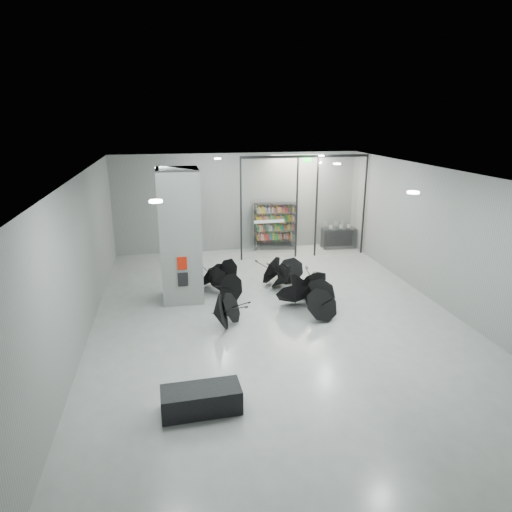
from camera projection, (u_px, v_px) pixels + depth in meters
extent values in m
plane|color=gray|center=(277.00, 319.00, 12.54)|extent=(14.00, 14.00, 0.00)
cube|color=slate|center=(279.00, 175.00, 11.34)|extent=(10.00, 14.00, 0.02)
cube|color=slate|center=(238.00, 203.00, 18.50)|extent=(10.00, 0.02, 4.00)
cube|color=slate|center=(416.00, 415.00, 5.39)|extent=(10.00, 0.02, 4.00)
cube|color=slate|center=(80.00, 262.00, 11.03)|extent=(0.02, 14.00, 4.00)
cube|color=slate|center=(448.00, 241.00, 12.86)|extent=(0.02, 14.00, 4.00)
cube|color=slate|center=(180.00, 236.00, 13.36)|extent=(1.20, 1.20, 4.00)
cube|color=#A50A07|center=(182.00, 263.00, 12.97)|extent=(0.28, 0.04, 0.38)
cube|color=black|center=(183.00, 279.00, 13.12)|extent=(0.30, 0.03, 0.42)
cube|color=#0CE533|center=(307.00, 160.00, 16.80)|extent=(0.30, 0.06, 0.15)
cube|color=silver|center=(269.00, 209.00, 17.27)|extent=(2.20, 0.02, 3.95)
cube|color=silver|center=(341.00, 206.00, 17.81)|extent=(2.00, 0.02, 3.95)
cube|color=black|center=(241.00, 210.00, 17.07)|extent=(0.06, 0.06, 4.00)
cube|color=black|center=(297.00, 208.00, 17.48)|extent=(0.06, 0.06, 4.00)
cube|color=black|center=(316.00, 207.00, 17.62)|extent=(0.06, 0.06, 4.00)
cube|color=black|center=(364.00, 205.00, 17.99)|extent=(0.06, 0.06, 4.00)
cube|color=black|center=(306.00, 156.00, 16.95)|extent=(5.00, 0.08, 0.10)
cube|color=black|center=(201.00, 400.00, 8.58)|extent=(1.54, 0.70, 0.49)
cube|color=black|center=(339.00, 238.00, 19.18)|extent=(1.44, 0.63, 0.85)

